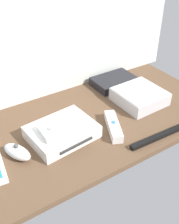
% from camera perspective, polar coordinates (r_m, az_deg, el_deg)
% --- Properties ---
extents(ground_plane, '(1.00, 0.48, 0.02)m').
position_cam_1_polar(ground_plane, '(0.99, 0.00, -2.35)').
color(ground_plane, brown).
rests_on(ground_plane, ground).
extents(back_wall, '(1.10, 0.01, 0.64)m').
position_cam_1_polar(back_wall, '(1.04, -7.77, 19.59)').
color(back_wall, silver).
rests_on(back_wall, ground).
extents(game_console, '(0.22, 0.18, 0.04)m').
position_cam_1_polar(game_console, '(0.91, -5.69, -4.11)').
color(game_console, white).
rests_on(game_console, ground_plane).
extents(mini_computer, '(0.17, 0.17, 0.05)m').
position_cam_1_polar(mini_computer, '(1.09, 10.31, 3.18)').
color(mini_computer, silver).
rests_on(mini_computer, ground_plane).
extents(network_router, '(0.18, 0.12, 0.03)m').
position_cam_1_polar(network_router, '(1.20, 5.06, 6.34)').
color(network_router, black).
rests_on(network_router, ground_plane).
extents(remote_wand, '(0.09, 0.15, 0.03)m').
position_cam_1_polar(remote_wand, '(0.94, 4.95, -2.93)').
color(remote_wand, white).
rests_on(remote_wand, ground_plane).
extents(remote_nunchuk, '(0.08, 0.11, 0.05)m').
position_cam_1_polar(remote_nunchuk, '(0.87, -14.69, -7.98)').
color(remote_nunchuk, white).
rests_on(remote_nunchuk, ground_plane).
extents(remote_classic_pad, '(0.15, 0.08, 0.02)m').
position_cam_1_polar(remote_classic_pad, '(0.88, -5.61, -3.09)').
color(remote_classic_pad, white).
rests_on(remote_classic_pad, game_console).
extents(sensor_bar, '(0.24, 0.03, 0.01)m').
position_cam_1_polar(sensor_bar, '(0.94, 14.44, -4.76)').
color(sensor_bar, black).
rests_on(sensor_bar, ground_plane).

